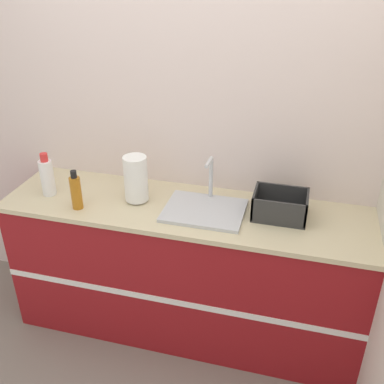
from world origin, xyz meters
name	(u,v)px	position (x,y,z in m)	size (l,w,h in m)	color
ground_plane	(174,356)	(0.00, 0.00, 0.00)	(12.00, 12.00, 0.00)	slate
wall_back	(199,125)	(0.00, 0.59, 1.30)	(4.53, 0.06, 2.60)	silver
counter_cabinet	(186,270)	(0.00, 0.28, 0.46)	(2.15, 0.59, 0.91)	maroon
sink	(205,208)	(0.12, 0.26, 0.93)	(0.45, 0.35, 0.28)	silver
paper_towel_roll	(136,179)	(-0.30, 0.28, 1.05)	(0.14, 0.14, 0.28)	#4C4C51
dish_rack	(280,207)	(0.53, 0.32, 0.97)	(0.29, 0.22, 0.15)	#2D2D2D
bottle_amber	(76,192)	(-0.59, 0.11, 1.02)	(0.06, 0.06, 0.23)	#B26B19
bottle_white_spray	(47,177)	(-0.84, 0.22, 1.03)	(0.08, 0.08, 0.27)	white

